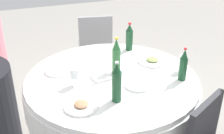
# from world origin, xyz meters

# --- Properties ---
(dining_table) EXTENTS (1.43, 1.43, 0.74)m
(dining_table) POSITION_xyz_m (0.00, 0.00, 0.59)
(dining_table) COLOR white
(dining_table) RESTS_ON ground_plane
(bottle_dark_green_west) EXTENTS (0.06, 0.06, 0.27)m
(bottle_dark_green_west) POSITION_xyz_m (-0.23, -0.51, 0.87)
(bottle_dark_green_west) COLOR #194728
(bottle_dark_green_west) RESTS_ON dining_table
(bottle_dark_green_near) EXTENTS (0.07, 0.07, 0.31)m
(bottle_dark_green_near) POSITION_xyz_m (-0.33, 0.09, 0.88)
(bottle_dark_green_near) COLOR #194728
(bottle_dark_green_near) RESTS_ON dining_table
(bottle_dark_green_inner) EXTENTS (0.07, 0.07, 0.27)m
(bottle_dark_green_inner) POSITION_xyz_m (0.46, -0.35, 0.87)
(bottle_dark_green_inner) COLOR #194728
(bottle_dark_green_inner) RESTS_ON dining_table
(bottle_green_north) EXTENTS (0.07, 0.07, 0.31)m
(bottle_green_north) POSITION_xyz_m (0.06, -0.06, 0.89)
(bottle_green_north) COLOR #2D6B38
(bottle_green_north) RESTS_ON dining_table
(wine_glass_north) EXTENTS (0.07, 0.07, 0.14)m
(wine_glass_north) POSITION_xyz_m (-0.02, 0.31, 0.84)
(wine_glass_north) COLOR white
(wine_glass_north) RESTS_ON dining_table
(wine_glass_mid) EXTENTS (0.06, 0.06, 0.14)m
(wine_glass_mid) POSITION_xyz_m (-0.10, -0.59, 0.83)
(wine_glass_mid) COLOR white
(wine_glass_mid) RESTS_ON dining_table
(plate_front) EXTENTS (0.20, 0.20, 0.02)m
(plate_front) POSITION_xyz_m (-0.20, -0.14, 0.75)
(plate_front) COLOR white
(plate_front) RESTS_ON dining_table
(plate_south) EXTENTS (0.25, 0.25, 0.04)m
(plate_south) POSITION_xyz_m (0.13, -0.43, 0.75)
(plate_south) COLOR white
(plate_south) RESTS_ON dining_table
(plate_left) EXTENTS (0.24, 0.24, 0.04)m
(plate_left) POSITION_xyz_m (-0.32, 0.34, 0.75)
(plate_left) COLOR white
(plate_left) RESTS_ON dining_table
(plate_rear) EXTENTS (0.23, 0.23, 0.02)m
(plate_rear) POSITION_xyz_m (0.24, 0.39, 0.75)
(plate_rear) COLOR white
(plate_rear) RESTS_ON dining_table
(fork_near) EXTENTS (0.17, 0.10, 0.00)m
(fork_near) POSITION_xyz_m (0.52, 0.21, 0.74)
(fork_near) COLOR silver
(fork_near) RESTS_ON dining_table
(folded_napkin) EXTENTS (0.15, 0.15, 0.02)m
(folded_napkin) POSITION_xyz_m (0.01, 0.09, 0.75)
(folded_napkin) COLOR white
(folded_napkin) RESTS_ON dining_table
(chair_right) EXTENTS (0.47, 0.47, 0.87)m
(chair_right) POSITION_xyz_m (1.29, -0.25, 0.52)
(chair_right) COLOR #99999E
(chair_right) RESTS_ON ground_plane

